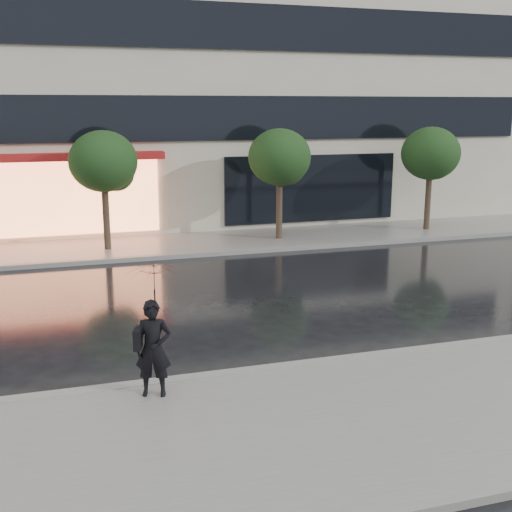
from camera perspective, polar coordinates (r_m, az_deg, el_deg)
name	(u,v)px	position (r m, az deg, el deg)	size (l,w,h in m)	color
ground	(301,348)	(12.98, 4.02, -8.20)	(120.00, 120.00, 0.00)	black
sidewalk_near	(378,420)	(10.26, 10.76, -14.10)	(60.00, 4.50, 0.12)	slate
sidewalk_far	(195,243)	(22.44, -5.42, 1.12)	(60.00, 3.50, 0.12)	slate
curb_near	(320,364)	(12.09, 5.75, -9.52)	(60.00, 0.25, 0.14)	gray
curb_far	(206,254)	(20.77, -4.43, 0.18)	(60.00, 0.25, 0.14)	gray
office_building	(154,4)	(29.87, -9.08, 21.25)	(30.00, 12.76, 18.00)	beige
bg_building_right	(508,58)	(49.77, 21.47, 16.07)	(12.00, 12.00, 16.00)	#4C4C54
tree_mid_west	(105,164)	(21.41, -13.26, 8.00)	(2.20, 2.20, 3.99)	#33261C
tree_mid_east	(281,159)	(22.63, 2.23, 8.59)	(2.20, 2.20, 3.99)	#33261C
tree_far_east	(432,155)	(25.26, 15.34, 8.62)	(2.20, 2.20, 3.99)	#33261C
pedestrian_with_umbrella	(154,312)	(10.33, -9.08, -4.89)	(1.06, 1.07, 2.22)	black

